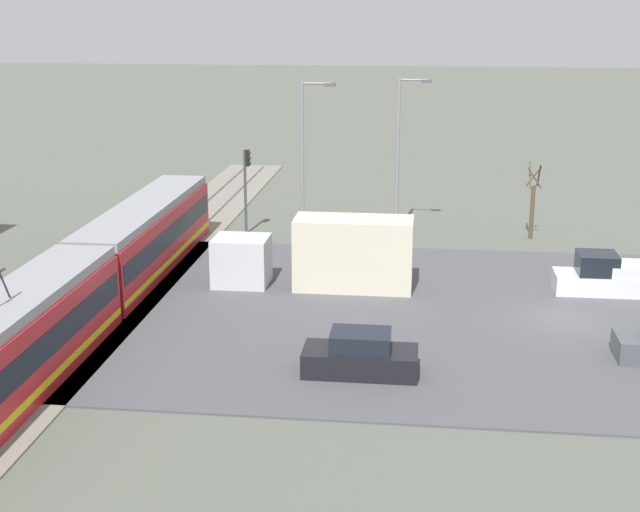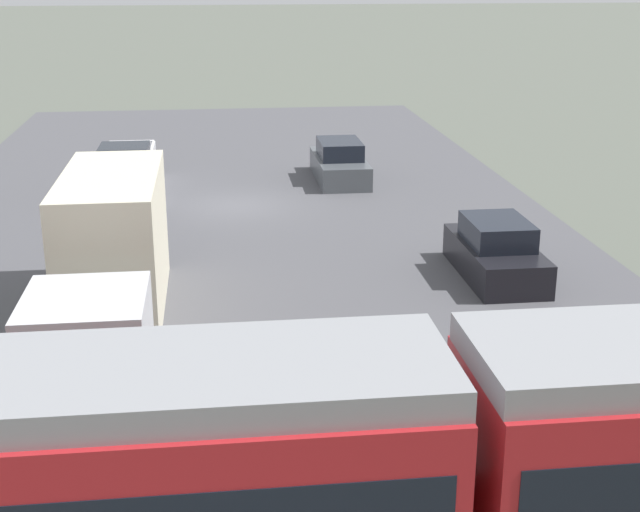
% 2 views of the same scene
% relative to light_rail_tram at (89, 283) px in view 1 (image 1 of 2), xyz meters
% --- Properties ---
extents(ground_plane, '(320.00, 320.00, 0.00)m').
position_rel_light_rail_tram_xyz_m(ground_plane, '(2.48, -20.26, -1.71)').
color(ground_plane, '#565B51').
extents(road_surface, '(21.63, 44.50, 0.08)m').
position_rel_light_rail_tram_xyz_m(road_surface, '(2.48, -20.26, -1.67)').
color(road_surface, '#4C4C51').
rests_on(road_surface, ground).
extents(rail_bed, '(71.20, 4.40, 0.22)m').
position_rel_light_rail_tram_xyz_m(rail_bed, '(2.48, 0.00, -1.66)').
color(rail_bed, gray).
rests_on(rail_bed, ground).
extents(light_rail_tram, '(31.10, 2.80, 4.49)m').
position_rel_light_rail_tram_xyz_m(light_rail_tram, '(0.00, 0.00, 0.00)').
color(light_rail_tram, '#B21E23').
rests_on(light_rail_tram, ground).
extents(box_truck, '(2.33, 9.49, 3.41)m').
position_rel_light_rail_tram_xyz_m(box_truck, '(5.72, -9.50, -0.06)').
color(box_truck, silver).
rests_on(box_truck, ground).
extents(pickup_truck, '(1.93, 5.30, 1.89)m').
position_rel_light_rail_tram_xyz_m(pickup_truck, '(6.45, -22.81, -0.92)').
color(pickup_truck, silver).
rests_on(pickup_truck, ground).
extents(sedan_car_1, '(1.86, 4.20, 1.61)m').
position_rel_light_rail_tram_xyz_m(sedan_car_1, '(-4.39, -11.90, -0.97)').
color(sedan_car_1, black).
rests_on(sedan_car_1, ground).
extents(traffic_light_pole, '(0.28, 0.47, 5.00)m').
position_rel_light_rail_tram_xyz_m(traffic_light_pole, '(15.68, -3.69, 1.55)').
color(traffic_light_pole, '#47474C').
rests_on(traffic_light_pole, ground).
extents(street_tree, '(1.06, 0.88, 4.45)m').
position_rel_light_rail_tram_xyz_m(street_tree, '(16.48, -20.27, 0.31)').
color(street_tree, brown).
rests_on(street_tree, ground).
extents(street_lamp_near_crossing, '(0.36, 1.95, 9.12)m').
position_rel_light_rail_tram_xyz_m(street_lamp_near_crossing, '(16.68, -12.62, 3.49)').
color(street_lamp_near_crossing, gray).
rests_on(street_lamp_near_crossing, ground).
extents(street_lamp_mid_block, '(0.36, 1.95, 9.07)m').
position_rel_light_rail_tram_xyz_m(street_lamp_mid_block, '(14.36, -7.37, 3.46)').
color(street_lamp_mid_block, gray).
rests_on(street_lamp_mid_block, ground).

